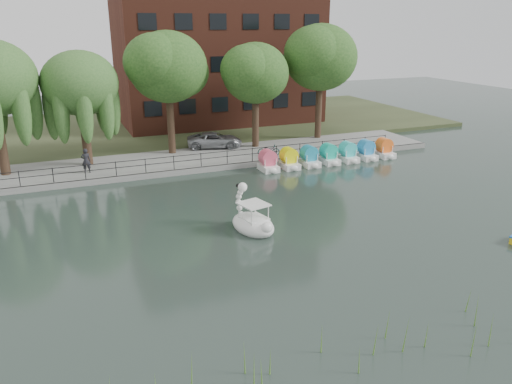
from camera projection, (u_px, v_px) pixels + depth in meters
ground_plane at (277, 242)px, 24.72m from camera, size 120.00×120.00×0.00m
promenade at (191, 160)px, 38.66m from camera, size 40.00×6.00×0.40m
kerb at (202, 170)px, 36.08m from camera, size 40.00×0.25×0.40m
land_strip at (155, 127)px, 50.92m from camera, size 60.00×22.00×0.36m
railing at (201, 156)px, 35.95m from camera, size 32.00×0.05×1.00m
apartment_building at (218, 32)px, 50.43m from camera, size 20.00×10.07×18.00m
willow_mid at (80, 84)px, 34.88m from camera, size 5.32×5.32×8.15m
broadleaf_center at (168, 67)px, 37.83m from camera, size 6.00×6.00×9.25m
broadleaf_right at (255, 74)px, 40.12m from camera, size 5.40×5.40×8.32m
broadleaf_far at (321, 58)px, 43.01m from camera, size 6.30×6.30×9.71m
minivan at (215, 139)px, 41.42m from camera, size 3.65×5.63×1.44m
bicycle at (269, 149)px, 38.94m from camera, size 1.08×1.82×1.00m
pedestrian at (86, 159)px, 34.37m from camera, size 0.72×0.49×1.98m
swan_boat at (252, 221)px, 25.97m from camera, size 2.39×3.16×2.39m
pedal_boat_row at (329, 156)px, 38.26m from camera, size 11.35×1.70×1.40m
reed_bank at (448, 325)px, 16.94m from camera, size 24.00×2.40×1.20m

